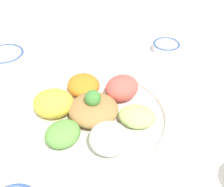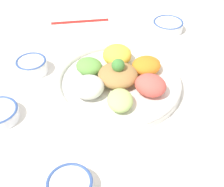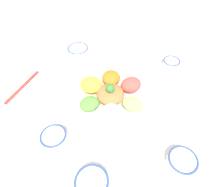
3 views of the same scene
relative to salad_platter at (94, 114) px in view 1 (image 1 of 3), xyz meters
name	(u,v)px [view 1 (image 1 of 3)]	position (x,y,z in m)	size (l,w,h in m)	color
ground_plane	(90,114)	(0.03, 0.00, -0.03)	(2.40, 2.40, 0.00)	white
salad_platter	(94,114)	(0.00, 0.00, 0.00)	(0.39, 0.39, 0.10)	white
rice_bowl_blue	(6,57)	(0.36, 0.17, -0.01)	(0.12, 0.12, 0.04)	white
sauce_bowl_dark	(166,47)	(0.23, -0.33, -0.01)	(0.09, 0.09, 0.03)	white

